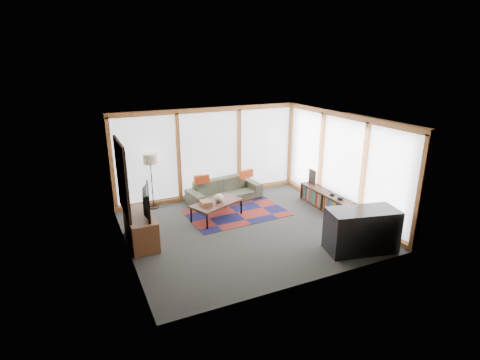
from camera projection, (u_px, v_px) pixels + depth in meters
name	position (u px, v px, depth m)	size (l,w,h in m)	color
ground	(247.00, 228.00, 8.96)	(5.50, 5.50, 0.00)	#2B2B29
room_envelope	(255.00, 158.00, 9.16)	(5.52, 5.02, 2.62)	#483D33
rug	(237.00, 213.00, 9.83)	(2.53, 1.63, 0.01)	maroon
sofa	(224.00, 191.00, 10.58)	(2.11, 0.82, 0.62)	#373B2A
pillow_left	(202.00, 179.00, 10.20)	(0.43, 0.13, 0.23)	#C2401A
pillow_right	(246.00, 174.00, 10.70)	(0.41, 0.12, 0.23)	#C2401A
floor_lamp	(152.00, 181.00, 9.95)	(0.38, 0.38, 1.52)	black
coffee_table	(217.00, 210.00, 9.46)	(1.30, 0.65, 0.43)	#351C14
book_stack	(206.00, 203.00, 9.21)	(0.25, 0.31, 0.10)	brown
vase	(219.00, 198.00, 9.40)	(0.24, 0.24, 0.21)	beige
bookshelf	(326.00, 201.00, 9.99)	(0.35, 1.94, 0.48)	#351C14
bowl_a	(340.00, 198.00, 9.42)	(0.18, 0.18, 0.09)	black
bowl_b	(332.00, 194.00, 9.71)	(0.15, 0.15, 0.07)	black
shelf_picture	(312.00, 177.00, 10.56)	(0.04, 0.31, 0.41)	black
tv_console	(141.00, 229.00, 8.17)	(0.55, 1.31, 0.66)	brown
television	(143.00, 201.00, 8.00)	(1.06, 0.14, 0.61)	black
bar_counter	(361.00, 230.00, 7.81)	(1.45, 0.67, 0.92)	black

